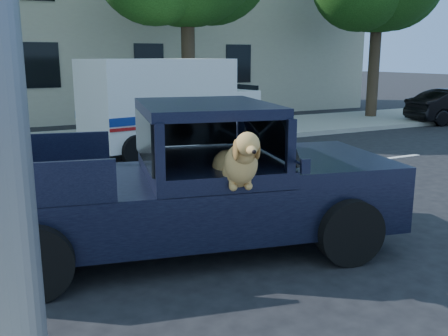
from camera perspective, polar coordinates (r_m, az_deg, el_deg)
name	(u,v)px	position (r m, az deg, el deg)	size (l,w,h in m)	color
ground	(125,266)	(6.35, -11.20, -10.96)	(120.00, 120.00, 0.00)	black
far_sidewalk	(32,145)	(15.10, -21.07, 2.51)	(60.00, 4.00, 0.15)	gray
lane_stripes	(175,185)	(10.01, -5.67, -1.93)	(21.60, 0.14, 0.01)	silver
building_main	(78,7)	(22.67, -16.35, 17.20)	(26.00, 6.00, 9.00)	#BDB79C
pickup_truck	(180,201)	(6.59, -5.00, -3.80)	(5.73, 3.31, 1.94)	black
mail_truck	(168,113)	(13.24, -6.39, 6.32)	(4.76, 2.92, 2.45)	silver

